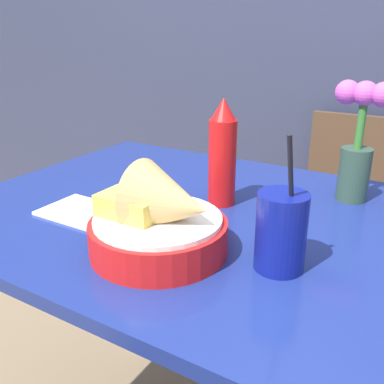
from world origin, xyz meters
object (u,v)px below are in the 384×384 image
(chair_far_window, at_px, (353,215))
(flower_vase, at_px, (359,141))
(ketchup_bottle, at_px, (222,154))
(drink_cup, at_px, (281,234))
(food_basket, at_px, (161,222))

(chair_far_window, xyz_separation_m, flower_vase, (0.08, -0.58, 0.40))
(flower_vase, bearing_deg, ketchup_bottle, -144.48)
(chair_far_window, relative_size, drink_cup, 3.83)
(food_basket, relative_size, ketchup_bottle, 1.02)
(ketchup_bottle, bearing_deg, flower_vase, 35.52)
(chair_far_window, height_order, flower_vase, flower_vase)
(food_basket, xyz_separation_m, drink_cup, (0.18, 0.05, 0.00))
(chair_far_window, height_order, ketchup_bottle, ketchup_bottle)
(chair_far_window, relative_size, ketchup_bottle, 3.78)
(food_basket, height_order, flower_vase, flower_vase)
(food_basket, distance_m, ketchup_bottle, 0.25)
(drink_cup, bearing_deg, chair_far_window, 92.75)
(drink_cup, height_order, flower_vase, flower_vase)
(ketchup_bottle, bearing_deg, drink_cup, -43.71)
(drink_cup, distance_m, flower_vase, 0.36)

